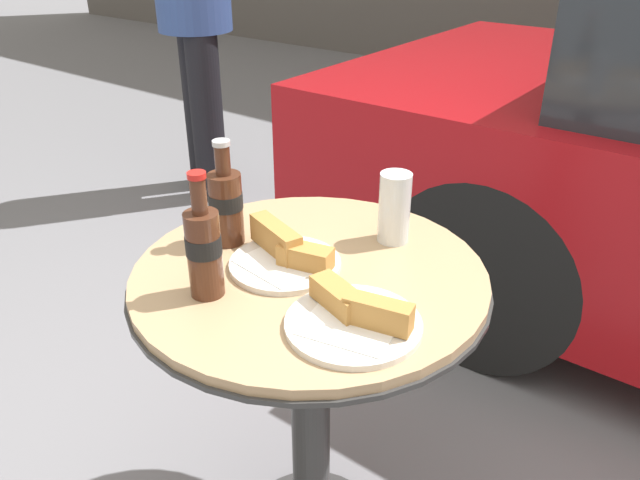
{
  "coord_description": "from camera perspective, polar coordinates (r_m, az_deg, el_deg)",
  "views": [
    {
      "loc": [
        0.64,
        -0.82,
        1.4
      ],
      "look_at": [
        0.0,
        0.03,
        0.83
      ],
      "focal_mm": 35.0,
      "sensor_mm": 36.0,
      "label": 1
    }
  ],
  "objects": [
    {
      "name": "cola_bottle_right",
      "position": [
        1.11,
        -10.58,
        -0.76
      ],
      "size": [
        0.06,
        0.06,
        0.24
      ],
      "color": "#4C2819",
      "rests_on": "bistro_table"
    },
    {
      "name": "lunch_plate_far",
      "position": [
        1.22,
        -3.11,
        -1.39
      ],
      "size": [
        0.22,
        0.22,
        0.07
      ],
      "color": "silver",
      "rests_on": "bistro_table"
    },
    {
      "name": "drinking_glass",
      "position": [
        1.29,
        6.8,
        2.68
      ],
      "size": [
        0.07,
        0.07,
        0.15
      ],
      "color": "black",
      "rests_on": "bistro_table"
    },
    {
      "name": "cola_bottle_left",
      "position": [
        1.29,
        -8.61,
        3.31
      ],
      "size": [
        0.07,
        0.07,
        0.22
      ],
      "color": "#4C2819",
      "rests_on": "bistro_table"
    },
    {
      "name": "bistro_table",
      "position": [
        1.32,
        -0.92,
        -9.9
      ],
      "size": [
        0.7,
        0.7,
        0.78
      ],
      "color": "#333333",
      "rests_on": "ground_plane"
    },
    {
      "name": "lunch_plate_near",
      "position": [
        1.05,
        3.19,
        -7.04
      ],
      "size": [
        0.23,
        0.23,
        0.06
      ],
      "color": "silver",
      "rests_on": "bistro_table"
    }
  ]
}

